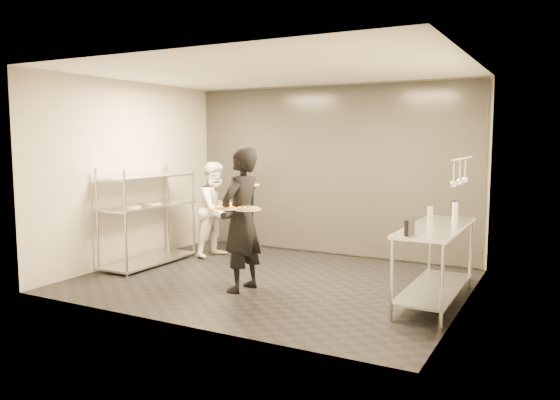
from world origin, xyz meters
The scene contains 13 objects.
room_shell centered at (0.00, 1.18, 1.40)m, with size 5.00×4.00×2.80m.
pass_rack centered at (-2.15, 0.00, 0.77)m, with size 0.60×1.60×1.50m.
prep_counter centered at (2.18, 0.00, 0.63)m, with size 0.60×1.80×0.92m.
utensil_rail centered at (2.43, 0.00, 1.55)m, with size 0.07×1.20×0.31m.
waiter centered at (-0.09, -0.60, 0.92)m, with size 0.67×0.44×1.83m, color black.
chef centered at (-1.55, 0.95, 0.77)m, with size 0.75×0.58×1.54m, color white.
pizza_plate_near centered at (-0.22, -0.75, 1.07)m, with size 0.33×0.33×0.05m.
pizza_plate_far centered at (0.11, -0.77, 1.08)m, with size 0.32×0.32×0.05m.
salad_plate centered at (-0.17, -0.28, 1.34)m, with size 0.26×0.26×0.07m.
pos_monitor centered at (2.06, -0.72, 1.00)m, with size 0.05×0.23×0.17m, color black.
bottle_green centered at (2.11, -0.01, 1.03)m, with size 0.06×0.06×0.22m, color gray.
bottle_clear centered at (2.30, 0.49, 1.03)m, with size 0.07×0.07×0.23m, color gray.
bottle_dark centered at (2.23, 0.80, 1.03)m, with size 0.06×0.06×0.22m, color black.
Camera 1 is at (3.52, -6.33, 1.92)m, focal length 35.00 mm.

